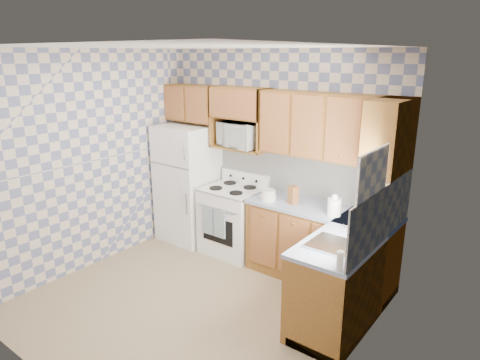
# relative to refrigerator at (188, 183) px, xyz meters

# --- Properties ---
(floor) EXTENTS (3.40, 3.40, 0.00)m
(floor) POSITION_rel_refrigerator_xyz_m (1.27, -1.25, -0.84)
(floor) COLOR #887053
(floor) RESTS_ON ground
(back_wall) EXTENTS (3.40, 0.02, 2.70)m
(back_wall) POSITION_rel_refrigerator_xyz_m (1.27, 0.35, 0.51)
(back_wall) COLOR slate
(back_wall) RESTS_ON ground
(right_wall) EXTENTS (0.02, 3.20, 2.70)m
(right_wall) POSITION_rel_refrigerator_xyz_m (2.97, -1.25, 0.51)
(right_wall) COLOR slate
(right_wall) RESTS_ON ground
(backsplash_back) EXTENTS (2.60, 0.02, 0.56)m
(backsplash_back) POSITION_rel_refrigerator_xyz_m (1.68, 0.34, 0.36)
(backsplash_back) COLOR white
(backsplash_back) RESTS_ON back_wall
(backsplash_right) EXTENTS (0.02, 1.60, 0.56)m
(backsplash_right) POSITION_rel_refrigerator_xyz_m (2.96, -0.45, 0.36)
(backsplash_right) COLOR white
(backsplash_right) RESTS_ON right_wall
(refrigerator) EXTENTS (0.75, 0.70, 1.68)m
(refrigerator) POSITION_rel_refrigerator_xyz_m (0.00, 0.00, 0.00)
(refrigerator) COLOR white
(refrigerator) RESTS_ON floor
(stove_body) EXTENTS (0.76, 0.65, 0.90)m
(stove_body) POSITION_rel_refrigerator_xyz_m (0.80, 0.03, -0.39)
(stove_body) COLOR white
(stove_body) RESTS_ON floor
(cooktop) EXTENTS (0.76, 0.65, 0.02)m
(cooktop) POSITION_rel_refrigerator_xyz_m (0.80, 0.03, 0.07)
(cooktop) COLOR silver
(cooktop) RESTS_ON stove_body
(backguard) EXTENTS (0.76, 0.08, 0.17)m
(backguard) POSITION_rel_refrigerator_xyz_m (0.80, 0.30, 0.16)
(backguard) COLOR white
(backguard) RESTS_ON cooktop
(dish_towel_left) EXTENTS (0.18, 0.02, 0.39)m
(dish_towel_left) POSITION_rel_refrigerator_xyz_m (0.65, -0.32, -0.30)
(dish_towel_left) COLOR navy
(dish_towel_left) RESTS_ON stove_body
(dish_towel_right) EXTENTS (0.18, 0.02, 0.39)m
(dish_towel_right) POSITION_rel_refrigerator_xyz_m (0.85, -0.32, -0.30)
(dish_towel_right) COLOR navy
(dish_towel_right) RESTS_ON stove_body
(base_cabinets_back) EXTENTS (1.75, 0.60, 0.88)m
(base_cabinets_back) POSITION_rel_refrigerator_xyz_m (2.10, 0.05, -0.40)
(base_cabinets_back) COLOR brown
(base_cabinets_back) RESTS_ON floor
(base_cabinets_right) EXTENTS (0.60, 1.60, 0.88)m
(base_cabinets_right) POSITION_rel_refrigerator_xyz_m (2.67, -0.45, -0.40)
(base_cabinets_right) COLOR brown
(base_cabinets_right) RESTS_ON floor
(countertop_back) EXTENTS (1.77, 0.63, 0.04)m
(countertop_back) POSITION_rel_refrigerator_xyz_m (2.10, 0.05, 0.06)
(countertop_back) COLOR gray
(countertop_back) RESTS_ON base_cabinets_back
(countertop_right) EXTENTS (0.63, 1.60, 0.04)m
(countertop_right) POSITION_rel_refrigerator_xyz_m (2.67, -0.45, 0.06)
(countertop_right) COLOR gray
(countertop_right) RESTS_ON base_cabinets_right
(upper_cabinets_back) EXTENTS (1.75, 0.33, 0.74)m
(upper_cabinets_back) POSITION_rel_refrigerator_xyz_m (2.10, 0.19, 1.01)
(upper_cabinets_back) COLOR brown
(upper_cabinets_back) RESTS_ON back_wall
(upper_cabinets_fridge) EXTENTS (0.82, 0.33, 0.50)m
(upper_cabinets_fridge) POSITION_rel_refrigerator_xyz_m (-0.02, 0.19, 1.13)
(upper_cabinets_fridge) COLOR brown
(upper_cabinets_fridge) RESTS_ON back_wall
(upper_cabinets_right) EXTENTS (0.33, 0.70, 0.74)m
(upper_cabinets_right) POSITION_rel_refrigerator_xyz_m (2.81, 0.00, 1.01)
(upper_cabinets_right) COLOR brown
(upper_cabinets_right) RESTS_ON right_wall
(microwave_shelf) EXTENTS (0.80, 0.33, 0.03)m
(microwave_shelf) POSITION_rel_refrigerator_xyz_m (0.80, 0.19, 0.60)
(microwave_shelf) COLOR brown
(microwave_shelf) RESTS_ON back_wall
(microwave) EXTENTS (0.64, 0.47, 0.33)m
(microwave) POSITION_rel_refrigerator_xyz_m (0.81, 0.20, 0.77)
(microwave) COLOR white
(microwave) RESTS_ON microwave_shelf
(sink) EXTENTS (0.48, 0.40, 0.03)m
(sink) POSITION_rel_refrigerator_xyz_m (2.67, -0.80, 0.09)
(sink) COLOR #B7B7BC
(sink) RESTS_ON countertop_right
(window) EXTENTS (0.02, 0.66, 0.86)m
(window) POSITION_rel_refrigerator_xyz_m (2.96, -0.80, 0.61)
(window) COLOR white
(window) RESTS_ON right_wall
(bottle_0) EXTENTS (0.07, 0.07, 0.33)m
(bottle_0) POSITION_rel_refrigerator_xyz_m (2.62, -0.13, 0.24)
(bottle_0) COLOR black
(bottle_0) RESTS_ON countertop_back
(bottle_1) EXTENTS (0.07, 0.07, 0.31)m
(bottle_1) POSITION_rel_refrigerator_xyz_m (2.72, -0.19, 0.23)
(bottle_1) COLOR black
(bottle_1) RESTS_ON countertop_back
(bottle_2) EXTENTS (0.07, 0.07, 0.29)m
(bottle_2) POSITION_rel_refrigerator_xyz_m (2.77, -0.09, 0.22)
(bottle_2) COLOR #653B0C
(bottle_2) RESTS_ON countertop_back
(knife_block) EXTENTS (0.12, 0.12, 0.21)m
(knife_block) POSITION_rel_refrigerator_xyz_m (1.75, -0.01, 0.19)
(knife_block) COLOR brown
(knife_block) RESTS_ON countertop_back
(electric_kettle) EXTENTS (0.15, 0.15, 0.19)m
(electric_kettle) POSITION_rel_refrigerator_xyz_m (2.31, -0.08, 0.18)
(electric_kettle) COLOR white
(electric_kettle) RESTS_ON countertop_back
(food_containers) EXTENTS (0.20, 0.20, 0.13)m
(food_containers) POSITION_rel_refrigerator_xyz_m (1.45, -0.09, 0.15)
(food_containers) COLOR beige
(food_containers) RESTS_ON countertop_back
(soap_bottle) EXTENTS (0.06, 0.06, 0.17)m
(soap_bottle) POSITION_rel_refrigerator_xyz_m (2.89, -1.20, 0.17)
(soap_bottle) COLOR beige
(soap_bottle) RESTS_ON countertop_right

